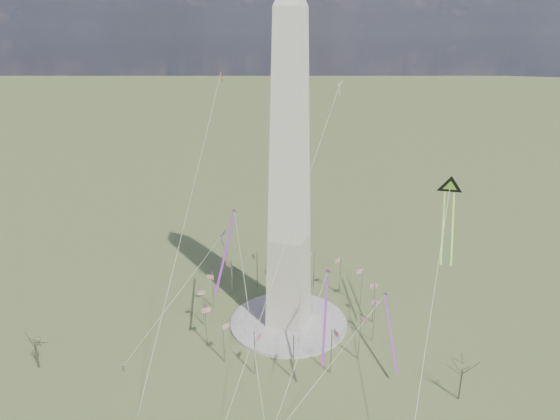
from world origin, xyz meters
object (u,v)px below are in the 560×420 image
(person_west, at_px, (124,368))
(kite_delta_black, at_px, (450,191))
(tree_near, at_px, (463,369))
(washington_monument, at_px, (290,174))

(person_west, height_order, kite_delta_black, kite_delta_black)
(tree_near, relative_size, person_west, 7.53)
(person_west, distance_m, kite_delta_black, 99.65)
(washington_monument, height_order, kite_delta_black, washington_monument)
(person_west, xyz_separation_m, kite_delta_black, (75.18, 48.96, 43.38))
(person_west, bearing_deg, kite_delta_black, -143.86)
(tree_near, bearing_deg, person_west, -166.29)
(tree_near, distance_m, kite_delta_black, 46.23)
(washington_monument, distance_m, kite_delta_black, 43.86)
(person_west, bearing_deg, washington_monument, -128.63)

